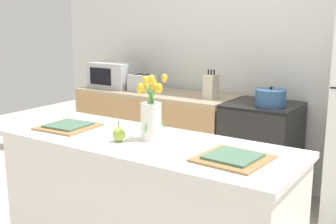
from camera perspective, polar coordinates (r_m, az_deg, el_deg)
The scene contains 12 objects.
back_wall at distance 4.11m, azimuth 13.82°, elevation 8.32°, with size 5.20×0.08×2.70m.
kitchen_island at distance 2.59m, azimuth -3.16°, elevation -13.77°, with size 1.80×0.66×0.94m.
back_counter at distance 4.40m, azimuth -1.71°, elevation -3.00°, with size 1.68×0.60×0.90m.
stove_range at distance 3.87m, azimuth 12.48°, elevation -5.44°, with size 0.60×0.61×0.90m.
flower_vase at distance 2.40m, azimuth -2.32°, elevation -0.30°, with size 0.16×0.18×0.38m.
pear_figurine at distance 2.40m, azimuth -6.66°, elevation -2.92°, with size 0.07×0.07×0.12m.
plate_setting_left at distance 2.77m, azimuth -13.33°, elevation -1.86°, with size 0.35×0.35×0.02m.
plate_setting_right at distance 2.11m, azimuth 8.79°, elevation -6.15°, with size 0.35×0.35×0.02m.
toaster at distance 4.33m, azimuth -3.51°, elevation 3.97°, with size 0.28×0.18×0.17m.
cooking_pot at distance 3.68m, azimuth 13.74°, elevation 1.94°, with size 0.27×0.27×0.16m.
microwave at distance 4.61m, azimuth -7.23°, elevation 5.02°, with size 0.48×0.37×0.27m.
knife_block at distance 3.93m, azimuth 5.84°, elevation 3.47°, with size 0.10×0.14×0.27m.
Camera 1 is at (1.41, -1.86, 1.60)m, focal length 45.00 mm.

